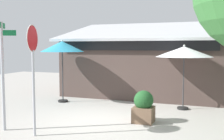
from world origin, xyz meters
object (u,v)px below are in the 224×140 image
street_sign_post (2,65)px  sidewalk_planter (144,107)px  stop_sign (33,60)px  patio_umbrella_ivory_center (184,52)px  patio_umbrella_teal_left (62,47)px

street_sign_post → sidewalk_planter: (3.67, 2.25, -1.42)m
street_sign_post → stop_sign: (1.16, -0.13, 0.19)m
patio_umbrella_ivory_center → sidewalk_planter: patio_umbrella_ivory_center is taller
stop_sign → patio_umbrella_teal_left: (-1.65, 4.36, 0.33)m
sidewalk_planter → street_sign_post: bearing=-148.4°
street_sign_post → patio_umbrella_ivory_center: (4.70, 4.59, 0.33)m
street_sign_post → sidewalk_planter: size_ratio=3.04×
street_sign_post → patio_umbrella_ivory_center: street_sign_post is taller
street_sign_post → patio_umbrella_teal_left: street_sign_post is taller
street_sign_post → patio_umbrella_ivory_center: size_ratio=1.25×
sidewalk_planter → patio_umbrella_teal_left: bearing=154.6°
patio_umbrella_teal_left → stop_sign: bearing=-69.2°
patio_umbrella_ivory_center → sidewalk_planter: 3.10m
stop_sign → patio_umbrella_ivory_center: size_ratio=1.20×
street_sign_post → sidewalk_planter: street_sign_post is taller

